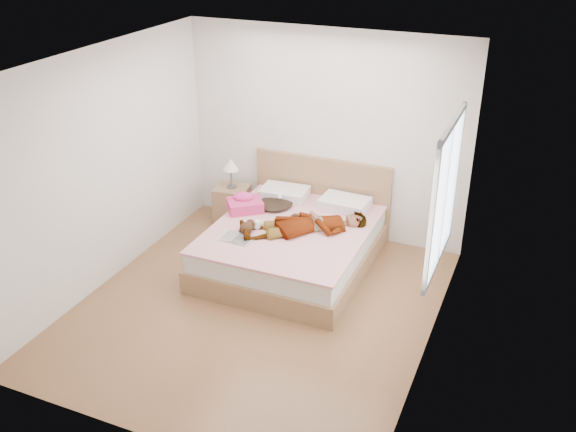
% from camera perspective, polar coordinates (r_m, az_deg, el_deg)
% --- Properties ---
extents(ground, '(4.00, 4.00, 0.00)m').
position_cam_1_polar(ground, '(6.90, -2.80, -8.11)').
color(ground, '#542D1A').
rests_on(ground, ground).
extents(woman, '(1.53, 1.31, 0.20)m').
position_cam_1_polar(woman, '(7.30, 1.58, -0.47)').
color(woman, white).
rests_on(woman, bed).
extents(hair, '(0.46, 0.55, 0.08)m').
position_cam_1_polar(hair, '(7.90, -1.06, 1.20)').
color(hair, black).
rests_on(hair, bed).
extents(phone, '(0.08, 0.09, 0.05)m').
position_cam_1_polar(phone, '(7.78, -0.75, 1.81)').
color(phone, silver).
rests_on(phone, bed).
extents(room_shell, '(4.00, 4.00, 4.00)m').
position_cam_1_polar(room_shell, '(5.96, 13.76, 1.78)').
color(room_shell, white).
rests_on(room_shell, ground).
extents(bed, '(1.80, 2.08, 1.00)m').
position_cam_1_polar(bed, '(7.56, 0.55, -2.31)').
color(bed, olive).
rests_on(bed, ground).
extents(towel, '(0.52, 0.51, 0.21)m').
position_cam_1_polar(towel, '(7.78, -3.89, 1.13)').
color(towel, '#DD3C67').
rests_on(towel, bed).
extents(magazine, '(0.39, 0.27, 0.02)m').
position_cam_1_polar(magazine, '(7.15, -4.61, -1.98)').
color(magazine, white).
rests_on(magazine, bed).
extents(coffee_mug, '(0.13, 0.11, 0.09)m').
position_cam_1_polar(coffee_mug, '(7.35, -2.74, -0.76)').
color(coffee_mug, white).
rests_on(coffee_mug, bed).
extents(plush_toy, '(0.15, 0.23, 0.13)m').
position_cam_1_polar(plush_toy, '(7.25, -3.65, -0.98)').
color(plush_toy, black).
rests_on(plush_toy, bed).
extents(nightstand, '(0.47, 0.43, 0.92)m').
position_cam_1_polar(nightstand, '(8.51, -4.98, 1.22)').
color(nightstand, brown).
rests_on(nightstand, ground).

